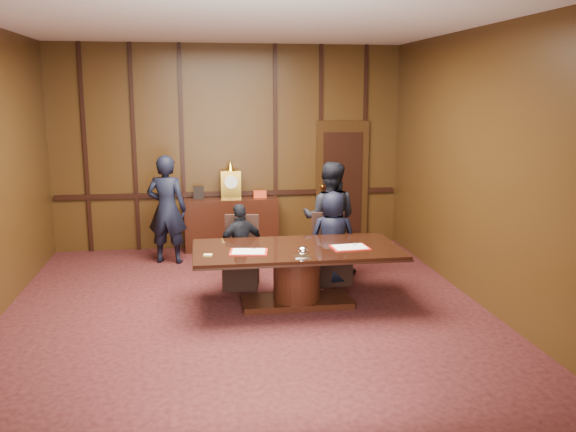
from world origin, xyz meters
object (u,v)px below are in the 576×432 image
Objects in this scene: conference_table at (297,267)px; witness_left at (167,209)px; sideboard at (232,222)px; signatory_left at (241,246)px; witness_right at (330,219)px; signatory_right at (333,238)px.

conference_table is 2.88m from witness_left.
signatory_left is (0.01, -2.18, 0.11)m from sideboard.
witness_right is (1.37, -1.69, 0.36)m from sideboard.
witness_right reaches higher than signatory_right.
conference_table is 1.51× the size of witness_left.
signatory_right reaches higher than conference_table.
signatory_left reaches higher than conference_table.
sideboard is at bearing -132.45° from witness_left.
signatory_right is at bearing 161.46° from signatory_left.
witness_left reaches higher than conference_table.
witness_left is at bearing -146.80° from sideboard.
sideboard reaches higher than signatory_left.
witness_right reaches higher than signatory_left.
signatory_right is at bearing -59.02° from sideboard.
witness_right is (1.36, 0.48, 0.25)m from signatory_left.
conference_table is 1.03m from signatory_left.
witness_right is at bearing 171.90° from witness_left.
signatory_left is at bearing -89.83° from sideboard.
sideboard is 1.34× the size of signatory_left.
conference_table is 1.96× the size of signatory_right.
conference_table is 1.54× the size of witness_right.
witness_right reaches higher than sideboard.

